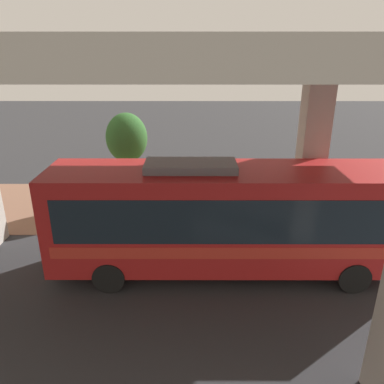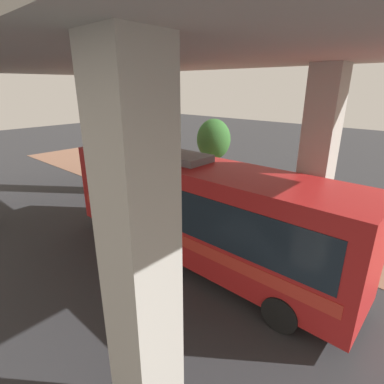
{
  "view_description": "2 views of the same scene",
  "coord_description": "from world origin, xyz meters",
  "px_view_note": "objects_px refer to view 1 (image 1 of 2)",
  "views": [
    {
      "loc": [
        13.46,
        1.8,
        7.13
      ],
      "look_at": [
        -0.88,
        1.77,
        1.54
      ],
      "focal_mm": 35.0,
      "sensor_mm": 36.0,
      "label": 1
    },
    {
      "loc": [
        9.86,
        9.23,
        6.08
      ],
      "look_at": [
        1.23,
        1.46,
        1.93
      ],
      "focal_mm": 28.0,
      "sensor_mm": 36.0,
      "label": 2
    }
  ],
  "objects_px": {
    "planter_front": "(142,202)",
    "street_tree_near": "(127,138)",
    "fire_hydrant": "(180,216)",
    "planter_back": "(63,198)",
    "bus": "(225,215)",
    "planter_middle": "(197,201)"
  },
  "relations": [
    {
      "from": "planter_back",
      "to": "bus",
      "type": "bearing_deg",
      "value": 56.92
    },
    {
      "from": "planter_front",
      "to": "planter_middle",
      "type": "relative_size",
      "value": 1.03
    },
    {
      "from": "bus",
      "to": "fire_hydrant",
      "type": "bearing_deg",
      "value": -153.92
    },
    {
      "from": "bus",
      "to": "fire_hydrant",
      "type": "xyz_separation_m",
      "value": [
        -3.21,
        -1.57,
        -1.54
      ]
    },
    {
      "from": "planter_front",
      "to": "street_tree_near",
      "type": "distance_m",
      "value": 3.24
    },
    {
      "from": "fire_hydrant",
      "to": "planter_back",
      "type": "height_order",
      "value": "planter_back"
    },
    {
      "from": "planter_middle",
      "to": "planter_back",
      "type": "distance_m",
      "value": 6.0
    },
    {
      "from": "planter_back",
      "to": "fire_hydrant",
      "type": "bearing_deg",
      "value": 76.75
    },
    {
      "from": "bus",
      "to": "planter_front",
      "type": "xyz_separation_m",
      "value": [
        -4.14,
        -3.27,
        -1.28
      ]
    },
    {
      "from": "planter_middle",
      "to": "planter_back",
      "type": "bearing_deg",
      "value": -91.61
    },
    {
      "from": "bus",
      "to": "planter_middle",
      "type": "bearing_deg",
      "value": -168.88
    },
    {
      "from": "fire_hydrant",
      "to": "planter_front",
      "type": "height_order",
      "value": "planter_front"
    },
    {
      "from": "bus",
      "to": "planter_back",
      "type": "relative_size",
      "value": 6.71
    },
    {
      "from": "fire_hydrant",
      "to": "planter_back",
      "type": "xyz_separation_m",
      "value": [
        -1.24,
        -5.26,
        0.3
      ]
    },
    {
      "from": "fire_hydrant",
      "to": "planter_back",
      "type": "bearing_deg",
      "value": -103.25
    },
    {
      "from": "fire_hydrant",
      "to": "planter_middle",
      "type": "distance_m",
      "value": 1.31
    },
    {
      "from": "planter_front",
      "to": "planter_middle",
      "type": "xyz_separation_m",
      "value": [
        -0.15,
        2.42,
        -0.04
      ]
    },
    {
      "from": "bus",
      "to": "fire_hydrant",
      "type": "relative_size",
      "value": 10.47
    },
    {
      "from": "bus",
      "to": "fire_hydrant",
      "type": "distance_m",
      "value": 3.9
    },
    {
      "from": "fire_hydrant",
      "to": "planter_back",
      "type": "distance_m",
      "value": 5.41
    },
    {
      "from": "bus",
      "to": "planter_middle",
      "type": "distance_m",
      "value": 4.56
    },
    {
      "from": "planter_back",
      "to": "planter_front",
      "type": "bearing_deg",
      "value": 84.95
    }
  ]
}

